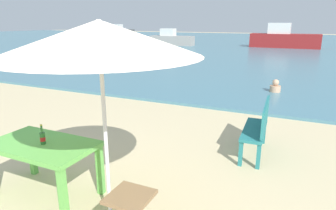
% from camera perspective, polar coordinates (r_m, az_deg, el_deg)
% --- Properties ---
extents(sea_water, '(120.00, 50.00, 0.08)m').
position_cam_1_polar(sea_water, '(32.48, 21.80, 10.87)').
color(sea_water, teal).
rests_on(sea_water, ground_plane).
extents(picnic_table_green, '(1.40, 0.80, 0.76)m').
position_cam_1_polar(picnic_table_green, '(4.22, -23.09, -8.16)').
color(picnic_table_green, '#60B24C').
rests_on(picnic_table_green, ground_plane).
extents(beer_bottle_amber, '(0.07, 0.07, 0.26)m').
position_cam_1_polar(beer_bottle_amber, '(4.11, -23.13, -5.76)').
color(beer_bottle_amber, '#2D662D').
rests_on(beer_bottle_amber, picnic_table_green).
extents(patio_umbrella, '(2.10, 2.10, 2.30)m').
position_cam_1_polar(patio_umbrella, '(3.08, -13.14, 12.45)').
color(patio_umbrella, silver).
rests_on(patio_umbrella, ground_plane).
extents(bench_teal_center, '(0.43, 1.22, 0.95)m').
position_cam_1_polar(bench_teal_center, '(5.35, 17.19, -3.81)').
color(bench_teal_center, '#237275').
rests_on(bench_teal_center, ground_plane).
extents(swimmer_person, '(0.34, 0.34, 0.41)m').
position_cam_1_polar(swimmer_person, '(10.12, 20.07, 3.31)').
color(swimmer_person, tan).
rests_on(swimmer_person, sea_water).
extents(boat_barge, '(5.67, 1.55, 2.06)m').
position_cam_1_polar(boat_barge, '(27.77, 21.52, 11.85)').
color(boat_barge, maroon).
rests_on(boat_barge, sea_water).
extents(boat_sailboat, '(4.76, 1.30, 1.73)m').
position_cam_1_polar(boat_sailboat, '(49.20, -9.39, 13.89)').
color(boat_sailboat, '#4C4C4C').
rests_on(boat_sailboat, sea_water).
extents(boat_fishing_trawler, '(4.22, 1.15, 1.53)m').
position_cam_1_polar(boat_fishing_trawler, '(28.62, 0.62, 12.63)').
color(boat_fishing_trawler, gray).
rests_on(boat_fishing_trawler, sea_water).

